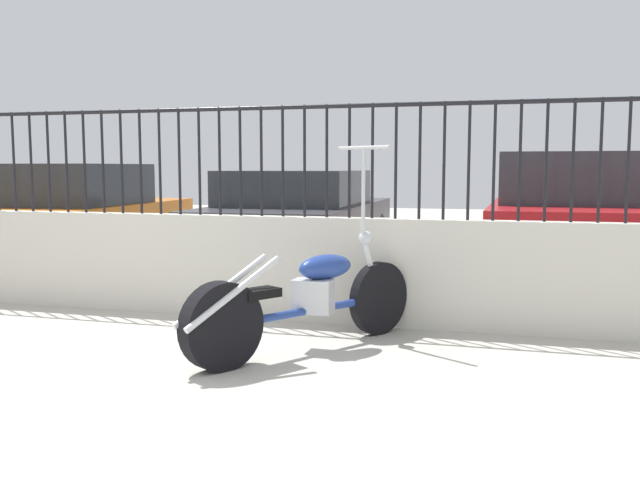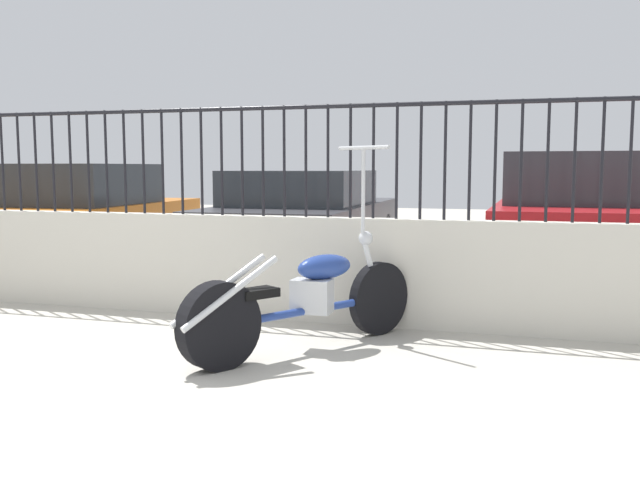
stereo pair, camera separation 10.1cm
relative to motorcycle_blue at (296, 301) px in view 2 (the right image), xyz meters
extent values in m
cube|color=beige|center=(-1.23, 1.03, 0.08)|extent=(10.97, 0.18, 0.88)
cylinder|color=black|center=(-3.35, 1.03, 0.98)|extent=(0.02, 0.02, 0.93)
cylinder|color=black|center=(-3.16, 1.03, 0.98)|extent=(0.02, 0.02, 0.93)
cylinder|color=black|center=(-2.96, 1.03, 0.98)|extent=(0.02, 0.02, 0.93)
cylinder|color=black|center=(-2.77, 1.03, 0.98)|extent=(0.02, 0.02, 0.93)
cylinder|color=black|center=(-2.58, 1.03, 0.98)|extent=(0.02, 0.02, 0.93)
cylinder|color=black|center=(-2.39, 1.03, 0.98)|extent=(0.02, 0.02, 0.93)
cylinder|color=black|center=(-2.19, 1.03, 0.98)|extent=(0.02, 0.02, 0.93)
cylinder|color=black|center=(-2.00, 1.03, 0.98)|extent=(0.02, 0.02, 0.93)
cylinder|color=black|center=(-1.81, 1.03, 0.98)|extent=(0.02, 0.02, 0.93)
cylinder|color=black|center=(-1.62, 1.03, 0.98)|extent=(0.02, 0.02, 0.93)
cylinder|color=black|center=(-1.42, 1.03, 0.98)|extent=(0.02, 0.02, 0.93)
cylinder|color=black|center=(-1.23, 1.03, 0.98)|extent=(0.02, 0.02, 0.93)
cylinder|color=black|center=(-1.04, 1.03, 0.98)|extent=(0.02, 0.02, 0.93)
cylinder|color=black|center=(-0.85, 1.03, 0.98)|extent=(0.02, 0.02, 0.93)
cylinder|color=black|center=(-0.65, 1.03, 0.98)|extent=(0.02, 0.02, 0.93)
cylinder|color=black|center=(-0.46, 1.03, 0.98)|extent=(0.02, 0.02, 0.93)
cylinder|color=black|center=(-0.27, 1.03, 0.98)|extent=(0.02, 0.02, 0.93)
cylinder|color=black|center=(-0.08, 1.03, 0.98)|extent=(0.02, 0.02, 0.93)
cylinder|color=black|center=(0.12, 1.03, 0.98)|extent=(0.02, 0.02, 0.93)
cylinder|color=black|center=(0.31, 1.03, 0.98)|extent=(0.02, 0.02, 0.93)
cylinder|color=black|center=(0.50, 1.03, 0.98)|extent=(0.02, 0.02, 0.93)
cylinder|color=black|center=(0.69, 1.03, 0.98)|extent=(0.02, 0.02, 0.93)
cylinder|color=black|center=(0.89, 1.03, 0.98)|extent=(0.02, 0.02, 0.93)
cylinder|color=black|center=(1.08, 1.03, 0.98)|extent=(0.02, 0.02, 0.93)
cylinder|color=black|center=(1.27, 1.03, 0.98)|extent=(0.02, 0.02, 0.93)
cylinder|color=black|center=(1.46, 1.03, 0.98)|extent=(0.02, 0.02, 0.93)
cylinder|color=black|center=(1.65, 1.03, 0.98)|extent=(0.02, 0.02, 0.93)
cylinder|color=black|center=(1.85, 1.03, 0.98)|extent=(0.02, 0.02, 0.93)
cylinder|color=black|center=(2.04, 1.03, 0.98)|extent=(0.02, 0.02, 0.93)
cylinder|color=black|center=(2.23, 1.03, 0.98)|extent=(0.02, 0.02, 0.93)
cylinder|color=black|center=(-1.23, 1.03, 1.43)|extent=(10.97, 0.04, 0.04)
cylinder|color=black|center=(0.44, 0.71, -0.08)|extent=(0.37, 0.53, 0.57)
cylinder|color=black|center=(-0.34, -0.55, -0.08)|extent=(0.42, 0.56, 0.58)
cylinder|color=navy|center=(0.05, 0.08, -0.08)|extent=(0.76, 1.18, 0.06)
cube|color=silver|center=(0.08, 0.12, 0.02)|extent=(0.28, 0.18, 0.24)
ellipsoid|color=navy|center=(0.14, 0.23, 0.22)|extent=(0.42, 0.51, 0.18)
cube|color=black|center=(-0.18, -0.29, 0.10)|extent=(0.28, 0.32, 0.06)
cylinder|color=silver|center=(0.39, 0.63, 0.17)|extent=(0.15, 0.21, 0.51)
sphere|color=silver|center=(0.36, 0.58, 0.40)|extent=(0.11, 0.11, 0.11)
cylinder|color=silver|center=(0.34, 0.56, 0.75)|extent=(0.03, 0.03, 0.66)
cylinder|color=silver|center=(0.34, 0.56, 1.08)|extent=(0.46, 0.30, 0.03)
cylinder|color=silver|center=(-0.25, -0.54, 0.14)|extent=(0.42, 0.65, 0.42)
cylinder|color=silver|center=(-0.37, -0.47, 0.14)|extent=(0.42, 0.65, 0.42)
cylinder|color=black|center=(-5.39, 4.88, -0.05)|extent=(0.16, 0.65, 0.64)
cylinder|color=black|center=(-3.64, 5.03, -0.05)|extent=(0.16, 0.65, 0.64)
cylinder|color=black|center=(-3.44, 2.60, -0.05)|extent=(0.16, 0.65, 0.64)
cube|color=orange|center=(-4.41, 3.74, 0.16)|extent=(2.19, 4.07, 0.56)
cube|color=#2D3338|center=(-4.40, 3.54, 0.71)|extent=(1.83, 2.02, 0.54)
cylinder|color=black|center=(-2.13, 5.25, -0.05)|extent=(0.13, 0.64, 0.64)
cylinder|color=black|center=(-0.51, 5.31, -0.05)|extent=(0.13, 0.64, 0.64)
cylinder|color=black|center=(-2.03, 2.76, -0.05)|extent=(0.13, 0.64, 0.64)
cylinder|color=black|center=(-0.42, 2.82, -0.05)|extent=(0.13, 0.64, 0.64)
cube|color=#38383D|center=(-1.27, 4.04, 0.17)|extent=(1.87, 4.08, 0.59)
cube|color=#2D3338|center=(-1.27, 3.84, 0.68)|extent=(1.62, 1.98, 0.42)
cylinder|color=black|center=(1.22, 5.14, -0.05)|extent=(0.11, 0.64, 0.64)
cylinder|color=black|center=(1.21, 2.56, -0.05)|extent=(0.11, 0.64, 0.64)
cube|color=#AD191E|center=(2.08, 3.85, 0.21)|extent=(1.86, 4.17, 0.68)
cube|color=#2D3338|center=(2.08, 3.64, 0.82)|extent=(1.67, 2.00, 0.54)
camera|label=1|loc=(1.52, -4.67, 0.93)|focal=40.00mm
camera|label=2|loc=(1.62, -4.65, 0.93)|focal=40.00mm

